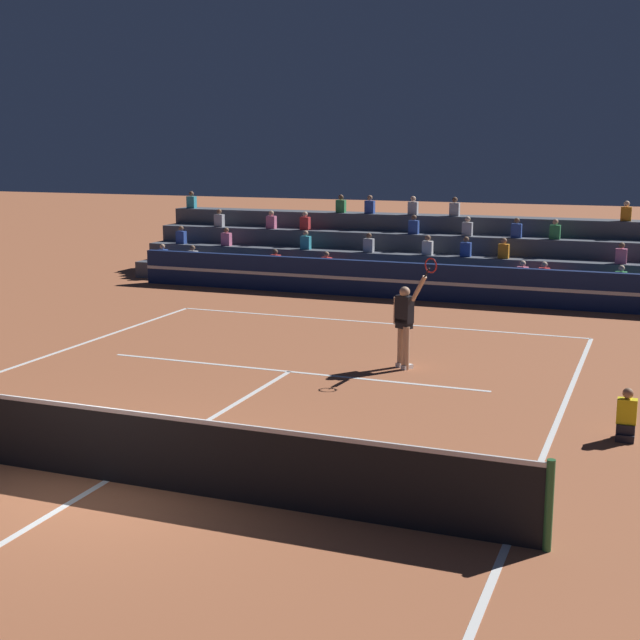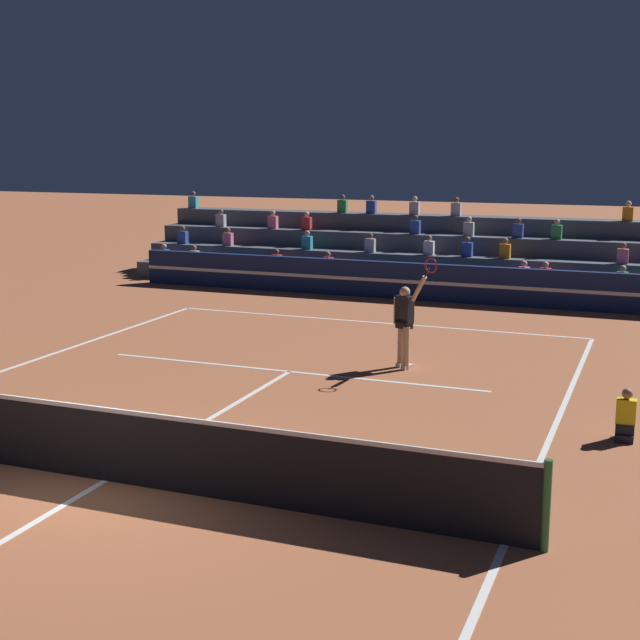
# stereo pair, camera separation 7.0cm
# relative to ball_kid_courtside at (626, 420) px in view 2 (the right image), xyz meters

# --- Properties ---
(ground_plane) EXTENTS (120.00, 120.00, 0.00)m
(ground_plane) POSITION_rel_ball_kid_courtside_xyz_m (-6.60, -4.42, -0.33)
(ground_plane) COLOR #AD603D
(court_lines) EXTENTS (11.10, 23.90, 0.01)m
(court_lines) POSITION_rel_ball_kid_courtside_xyz_m (-6.60, -4.42, -0.33)
(court_lines) COLOR white
(court_lines) RESTS_ON ground
(tennis_net) EXTENTS (12.00, 0.10, 1.10)m
(tennis_net) POSITION_rel_ball_kid_courtside_xyz_m (-6.60, -4.42, 0.21)
(tennis_net) COLOR #2D6B38
(tennis_net) RESTS_ON ground
(sponsor_banner_wall) EXTENTS (18.00, 0.26, 1.10)m
(sponsor_banner_wall) POSITION_rel_ball_kid_courtside_xyz_m (-6.60, 11.21, 0.22)
(sponsor_banner_wall) COLOR navy
(sponsor_banner_wall) RESTS_ON ground
(bleacher_stand) EXTENTS (20.16, 3.80, 2.83)m
(bleacher_stand) POSITION_rel_ball_kid_courtside_xyz_m (-6.61, 14.38, 0.50)
(bleacher_stand) COLOR #4C515B
(bleacher_stand) RESTS_ON ground
(ball_kid_courtside) EXTENTS (0.30, 0.36, 0.84)m
(ball_kid_courtside) POSITION_rel_ball_kid_courtside_xyz_m (0.00, 0.00, 0.00)
(ball_kid_courtside) COLOR black
(ball_kid_courtside) RESTS_ON ground
(tennis_player) EXTENTS (1.06, 0.64, 2.42)m
(tennis_player) POSITION_rel_ball_kid_courtside_xyz_m (-4.50, 3.14, 0.65)
(tennis_player) COLOR tan
(tennis_player) RESTS_ON ground
(tennis_ball) EXTENTS (0.07, 0.07, 0.07)m
(tennis_ball) POSITION_rel_ball_kid_courtside_xyz_m (-5.94, -3.44, -0.30)
(tennis_ball) COLOR #C6DB33
(tennis_ball) RESTS_ON ground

